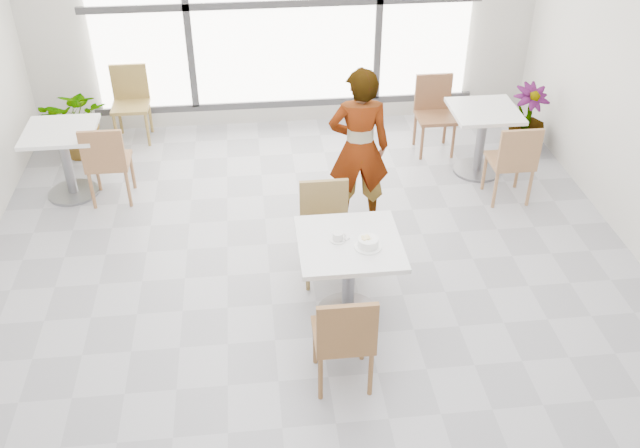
{
  "coord_description": "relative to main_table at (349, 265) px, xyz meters",
  "views": [
    {
      "loc": [
        -0.47,
        -4.55,
        3.91
      ],
      "look_at": [
        0.0,
        -0.3,
        1.0
      ],
      "focal_mm": 39.47,
      "sensor_mm": 36.0,
      "label": 1
    }
  ],
  "objects": [
    {
      "name": "bg_chair_right_far",
      "position": [
        1.39,
        2.8,
        -0.02
      ],
      "size": [
        0.42,
        0.42,
        0.87
      ],
      "color": "brown",
      "rests_on": "ground"
    },
    {
      "name": "bg_chair_right_near",
      "position": [
        1.89,
        1.57,
        -0.02
      ],
      "size": [
        0.42,
        0.42,
        0.87
      ],
      "rotation": [
        0.0,
        0.0,
        3.14
      ],
      "color": "#A3734B",
      "rests_on": "ground"
    },
    {
      "name": "coffee_cup",
      "position": [
        -0.09,
        0.03,
        0.26
      ],
      "size": [
        0.16,
        0.13,
        0.07
      ],
      "color": "white",
      "rests_on": "main_table"
    },
    {
      "name": "plant_right",
      "position": [
        2.46,
        2.69,
        -0.14
      ],
      "size": [
        0.49,
        0.49,
        0.77
      ],
      "primitive_type": "imported",
      "rotation": [
        0.0,
        0.0,
        0.16
      ],
      "color": "#427B3E",
      "rests_on": "ground"
    },
    {
      "name": "bg_table_right",
      "position": [
        1.76,
        2.2,
        -0.04
      ],
      "size": [
        0.7,
        0.7,
        0.75
      ],
      "color": "white",
      "rests_on": "ground"
    },
    {
      "name": "bg_table_left",
      "position": [
        -2.6,
        2.21,
        -0.04
      ],
      "size": [
        0.7,
        0.7,
        0.75
      ],
      "color": "white",
      "rests_on": "ground"
    },
    {
      "name": "plant_left",
      "position": [
        -2.62,
        3.1,
        -0.1
      ],
      "size": [
        0.84,
        0.75,
        0.84
      ],
      "primitive_type": "imported",
      "rotation": [
        0.0,
        0.0,
        -0.14
      ],
      "color": "#658A4D",
      "rests_on": "ground"
    },
    {
      "name": "oatmeal_bowl",
      "position": [
        0.13,
        -0.09,
        0.27
      ],
      "size": [
        0.21,
        0.21,
        0.09
      ],
      "color": "white",
      "rests_on": "main_table"
    },
    {
      "name": "main_table",
      "position": [
        0.0,
        0.0,
        0.0
      ],
      "size": [
        0.8,
        0.8,
        0.75
      ],
      "color": "silver",
      "rests_on": "ground"
    },
    {
      "name": "floor",
      "position": [
        -0.24,
        0.2,
        -0.52
      ],
      "size": [
        7.0,
        7.0,
        0.0
      ],
      "primitive_type": "plane",
      "color": "#9E9EA5",
      "rests_on": "ground"
    },
    {
      "name": "bg_chair_left_far",
      "position": [
        -2.08,
        3.48,
        -0.02
      ],
      "size": [
        0.42,
        0.42,
        0.87
      ],
      "color": "#9E8041",
      "rests_on": "ground"
    },
    {
      "name": "chair_far",
      "position": [
        -0.11,
        0.63,
        -0.02
      ],
      "size": [
        0.42,
        0.42,
        0.87
      ],
      "color": "olive",
      "rests_on": "ground"
    },
    {
      "name": "bg_chair_left_near",
      "position": [
        -2.15,
        2.0,
        -0.02
      ],
      "size": [
        0.42,
        0.42,
        0.87
      ],
      "rotation": [
        0.0,
        0.0,
        3.14
      ],
      "color": "#9B6A43",
      "rests_on": "ground"
    },
    {
      "name": "wall_back",
      "position": [
        -0.24,
        3.7,
        0.98
      ],
      "size": [
        6.0,
        0.0,
        6.0
      ],
      "primitive_type": "plane",
      "rotation": [
        1.57,
        0.0,
        0.0
      ],
      "color": "silver",
      "rests_on": "ground"
    },
    {
      "name": "window",
      "position": [
        -0.24,
        3.63,
        0.98
      ],
      "size": [
        4.6,
        0.07,
        2.52
      ],
      "color": "white",
      "rests_on": "ground"
    },
    {
      "name": "chair_near",
      "position": [
        -0.14,
        -0.77,
        -0.02
      ],
      "size": [
        0.42,
        0.42,
        0.87
      ],
      "rotation": [
        0.0,
        0.0,
        3.14
      ],
      "color": "brown",
      "rests_on": "ground"
    },
    {
      "name": "person",
      "position": [
        0.3,
        1.42,
        0.27
      ],
      "size": [
        0.6,
        0.41,
        1.59
      ],
      "primitive_type": "imported",
      "rotation": [
        0.0,
        0.0,
        3.09
      ],
      "color": "black",
      "rests_on": "ground"
    }
  ]
}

